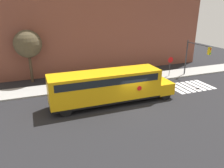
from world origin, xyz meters
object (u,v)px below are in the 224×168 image
object	(u,v)px
school_bus	(109,86)
traffic_light	(194,54)
tree_near_sidewalk	(28,44)
stop_sign	(170,64)

from	to	relation	value
school_bus	traffic_light	xyz separation A→B (m)	(12.23, 3.32, 1.32)
traffic_light	tree_near_sidewalk	size ratio (longest dim) A/B	0.75
school_bus	stop_sign	bearing A→B (deg)	26.07
school_bus	tree_near_sidewalk	bearing A→B (deg)	125.99
traffic_light	stop_sign	bearing A→B (deg)	144.72
school_bus	tree_near_sidewalk	xyz separation A→B (m)	(-6.49, 8.93, 2.73)
school_bus	tree_near_sidewalk	distance (m)	11.37
stop_sign	tree_near_sidewalk	world-z (taller)	tree_near_sidewalk
tree_near_sidewalk	traffic_light	bearing A→B (deg)	-16.69
school_bus	stop_sign	distance (m)	11.14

